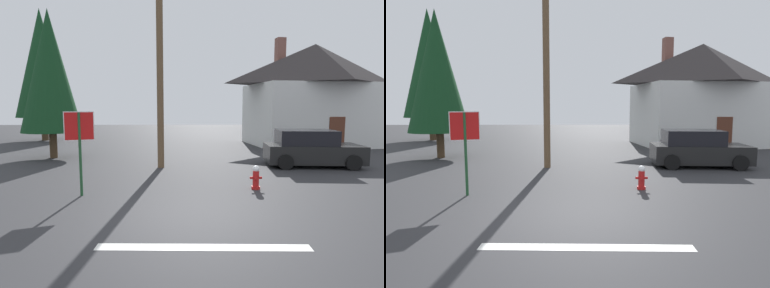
{
  "view_description": "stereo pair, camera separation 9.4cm",
  "coord_description": "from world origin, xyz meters",
  "views": [
    {
      "loc": [
        -0.08,
        -7.37,
        2.59
      ],
      "look_at": [
        0.25,
        4.54,
        1.22
      ],
      "focal_mm": 30.22,
      "sensor_mm": 36.0,
      "label": 1
    },
    {
      "loc": [
        0.01,
        -7.37,
        2.59
      ],
      "look_at": [
        0.25,
        4.54,
        1.22
      ],
      "focal_mm": 30.22,
      "sensor_mm": 36.0,
      "label": 2
    }
  ],
  "objects": [
    {
      "name": "ground_plane",
      "position": [
        0.0,
        0.0,
        -0.05
      ],
      "size": [
        80.0,
        80.0,
        0.1
      ],
      "primitive_type": "cube",
      "color": "#2D2D30"
    },
    {
      "name": "pine_tree_mid_left",
      "position": [
        -10.86,
        18.09,
        5.86
      ],
      "size": [
        3.99,
        3.99,
        9.96
      ],
      "color": "#4C3823",
      "rests_on": "ground"
    },
    {
      "name": "parked_car",
      "position": [
        5.53,
        6.54,
        0.76
      ],
      "size": [
        4.19,
        2.4,
        1.59
      ],
      "color": "black",
      "rests_on": "ground"
    },
    {
      "name": "pine_tree_tall_left",
      "position": [
        -6.7,
        9.19,
        4.35
      ],
      "size": [
        2.96,
        2.96,
        7.39
      ],
      "color": "#4C3823",
      "rests_on": "ground"
    },
    {
      "name": "house",
      "position": [
        8.84,
        14.61,
        3.52
      ],
      "size": [
        9.61,
        7.17,
        7.32
      ],
      "color": "silver",
      "rests_on": "ground"
    },
    {
      "name": "fire_hydrant",
      "position": [
        2.22,
        2.59,
        0.37
      ],
      "size": [
        0.38,
        0.33,
        0.76
      ],
      "color": "red",
      "rests_on": "ground"
    },
    {
      "name": "stop_sign_near",
      "position": [
        -3.06,
        1.97,
        1.78
      ],
      "size": [
        0.8,
        0.29,
        2.46
      ],
      "color": "#1E4C28",
      "rests_on": "ground"
    },
    {
      "name": "lane_stop_bar",
      "position": [
        0.29,
        -1.65,
        0.0
      ],
      "size": [
        4.01,
        0.46,
        0.01
      ],
      "primitive_type": "cube",
      "rotation": [
        0.0,
        0.0,
        -0.04
      ],
      "color": "silver",
      "rests_on": "ground"
    },
    {
      "name": "utility_pole",
      "position": [
        -1.03,
        6.37,
        4.57
      ],
      "size": [
        1.6,
        0.28,
        8.78
      ],
      "color": "brown",
      "rests_on": "ground"
    }
  ]
}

